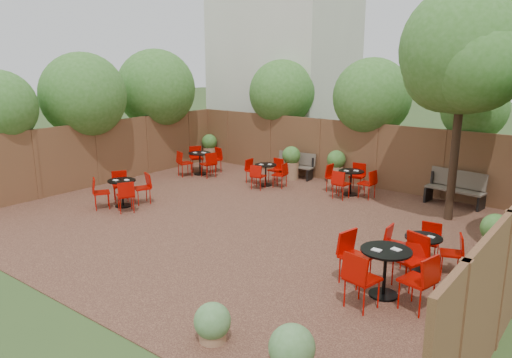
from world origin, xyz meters
The scene contains 12 objects.
ground centered at (0.00, 0.00, 0.00)m, with size 80.00×80.00×0.00m, color #354F23.
courtyard_paving centered at (0.00, 0.00, 0.01)m, with size 12.00×10.00×0.02m, color #3B2018.
fence_back centered at (0.00, 5.00, 1.00)m, with size 12.00×0.08×2.00m, color #54351F.
fence_left centered at (-6.00, 0.00, 1.00)m, with size 0.08×10.00×2.00m, color #54351F.
neighbour_building centered at (-4.50, 8.00, 4.00)m, with size 5.00×4.00×8.00m, color beige.
overhang_foliage centered at (-1.82, 2.68, 2.76)m, with size 15.99×10.39×2.80m.
courtyard_tree centered at (3.77, 3.27, 3.94)m, with size 3.02×2.96×5.57m.
park_bench_left centered at (-1.67, 4.62, 0.45)m, with size 1.39×0.60×0.84m.
park_bench_right centered at (3.53, 4.63, 0.51)m, with size 1.58×0.69×0.95m.
bistro_tables centered at (0.09, 0.99, 0.45)m, with size 10.32×6.92×0.96m.
planters centered at (-0.75, 3.79, 0.60)m, with size 11.52×4.27×1.09m.
low_shrubs centered at (4.36, -3.06, 0.33)m, with size 3.36×3.64×0.66m.
Camera 1 is at (7.11, -8.80, 3.93)m, focal length 34.35 mm.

